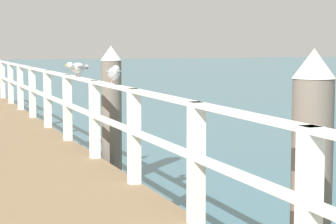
{
  "coord_description": "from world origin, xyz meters",
  "views": [
    {
      "loc": [
        -0.62,
        0.93,
        1.93
      ],
      "look_at": [
        2.66,
        9.56,
        0.95
      ],
      "focal_mm": 69.79,
      "sensor_mm": 36.0,
      "label": 1
    }
  ],
  "objects_px": {
    "dock_piling_near": "(311,187)",
    "seagull_foreground": "(114,73)",
    "seagull_background": "(77,67)",
    "dock_piling_far": "(112,114)"
  },
  "relations": [
    {
      "from": "dock_piling_near",
      "to": "seagull_foreground",
      "type": "relative_size",
      "value": 4.16
    },
    {
      "from": "dock_piling_near",
      "to": "seagull_foreground",
      "type": "bearing_deg",
      "value": 96.15
    },
    {
      "from": "dock_piling_near",
      "to": "dock_piling_far",
      "type": "height_order",
      "value": "same"
    },
    {
      "from": "dock_piling_near",
      "to": "seagull_foreground",
      "type": "height_order",
      "value": "dock_piling_near"
    },
    {
      "from": "dock_piling_far",
      "to": "seagull_foreground",
      "type": "relative_size",
      "value": 4.16
    },
    {
      "from": "dock_piling_near",
      "to": "seagull_background",
      "type": "xyz_separation_m",
      "value": [
        -0.39,
        5.31,
        0.63
      ]
    },
    {
      "from": "seagull_background",
      "to": "dock_piling_near",
      "type": "bearing_deg",
      "value": 144.75
    },
    {
      "from": "dock_piling_far",
      "to": "seagull_foreground",
      "type": "xyz_separation_m",
      "value": [
        -0.38,
        -1.44,
        0.63
      ]
    },
    {
      "from": "dock_piling_near",
      "to": "dock_piling_far",
      "type": "xyz_separation_m",
      "value": [
        0.0,
        4.94,
        0.0
      ]
    },
    {
      "from": "dock_piling_near",
      "to": "dock_piling_far",
      "type": "distance_m",
      "value": 4.94
    }
  ]
}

